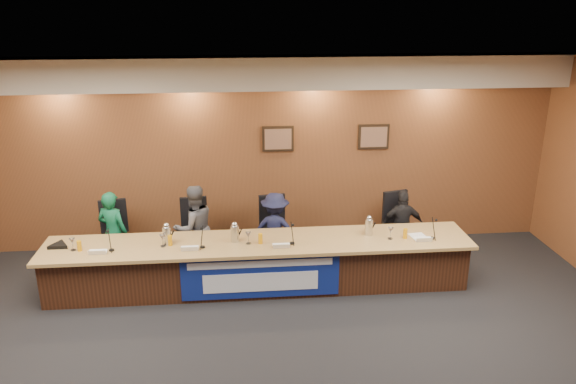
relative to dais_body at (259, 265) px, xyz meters
name	(u,v)px	position (x,y,z in m)	size (l,w,h in m)	color
ceiling	(266,98)	(0.00, -2.40, 2.85)	(10.00, 8.00, 0.04)	silver
wall_back	(254,154)	(0.00, 1.60, 1.25)	(10.00, 0.04, 3.20)	brown
soffit	(253,73)	(0.00, 1.35, 2.60)	(10.00, 0.50, 0.50)	beige
dais_body	(259,265)	(0.00, 0.00, 0.00)	(6.00, 0.80, 0.70)	#381D10
dais_top	(259,243)	(0.00, -0.05, 0.38)	(6.10, 0.95, 0.05)	#A27D47
banner	(261,277)	(0.00, -0.41, 0.03)	(2.20, 0.02, 0.65)	navy
banner_text_upper	(260,264)	(0.00, -0.43, 0.23)	(2.00, 0.01, 0.10)	silver
banner_text_lower	(261,282)	(0.00, -0.43, -0.05)	(1.60, 0.01, 0.28)	silver
wall_photo_left	(278,139)	(0.40, 1.57, 1.50)	(0.52, 0.04, 0.42)	black
wall_photo_right	(374,137)	(2.00, 1.57, 1.50)	(0.52, 0.04, 0.42)	black
panelist_a	(113,232)	(-2.20, 0.70, 0.31)	(0.48, 0.31, 1.31)	#0F5B38
panelist_b	(195,228)	(-0.97, 0.70, 0.33)	(0.66, 0.52, 1.37)	#545459
panelist_c	(275,230)	(0.28, 0.70, 0.25)	(0.78, 0.45, 1.21)	#161937
panelist_d	(402,226)	(2.32, 0.70, 0.24)	(0.69, 0.29, 1.18)	black
office_chair_a	(116,240)	(-2.20, 0.80, 0.13)	(0.48, 0.48, 0.08)	black
office_chair_b	(196,237)	(-0.97, 0.80, 0.13)	(0.48, 0.48, 0.08)	black
office_chair_c	(275,234)	(0.28, 0.80, 0.13)	(0.48, 0.48, 0.08)	black
office_chair_d	(400,230)	(2.32, 0.80, 0.13)	(0.48, 0.48, 0.08)	black
nameplate_a	(97,252)	(-2.20, -0.30, 0.45)	(0.24, 0.06, 0.09)	white
microphone_a	(112,250)	(-2.03, -0.17, 0.41)	(0.07, 0.07, 0.02)	black
juice_glass_a	(79,246)	(-2.47, -0.14, 0.47)	(0.06, 0.06, 0.15)	orange
water_glass_a	(73,244)	(-2.56, -0.11, 0.49)	(0.08, 0.08, 0.18)	silver
nameplate_b	(189,248)	(-0.96, -0.30, 0.45)	(0.24, 0.06, 0.09)	white
microphone_b	(202,247)	(-0.79, -0.19, 0.41)	(0.07, 0.07, 0.02)	black
juice_glass_b	(170,240)	(-1.25, -0.07, 0.47)	(0.06, 0.06, 0.15)	orange
water_glass_b	(163,241)	(-1.35, -0.10, 0.49)	(0.08, 0.08, 0.18)	silver
nameplate_c	(282,246)	(0.30, -0.33, 0.45)	(0.24, 0.06, 0.09)	white
microphone_c	(292,243)	(0.46, -0.17, 0.41)	(0.07, 0.07, 0.02)	black
juice_glass_c	(260,239)	(0.02, -0.12, 0.47)	(0.06, 0.06, 0.15)	orange
water_glass_c	(248,238)	(-0.15, -0.12, 0.49)	(0.08, 0.08, 0.18)	silver
nameplate_d	(424,239)	(2.34, -0.30, 0.45)	(0.24, 0.06, 0.09)	white
microphone_d	(432,238)	(2.49, -0.19, 0.41)	(0.07, 0.07, 0.02)	black
juice_glass_d	(405,234)	(2.11, -0.14, 0.47)	(0.06, 0.06, 0.15)	orange
water_glass_d	(390,233)	(1.89, -0.14, 0.49)	(0.08, 0.08, 0.18)	silver
carafe_left	(167,236)	(-1.29, -0.02, 0.53)	(0.12, 0.12, 0.26)	silver
carafe_mid	(235,234)	(-0.34, -0.02, 0.52)	(0.12, 0.12, 0.24)	silver
carafe_right	(369,227)	(1.61, 0.04, 0.52)	(0.12, 0.12, 0.25)	silver
speakerphone	(59,245)	(-2.79, 0.02, 0.43)	(0.32, 0.32, 0.05)	black
paper_stack	(419,237)	(2.32, -0.12, 0.40)	(0.22, 0.30, 0.01)	white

